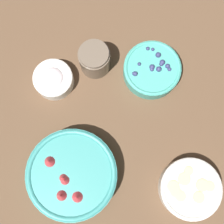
% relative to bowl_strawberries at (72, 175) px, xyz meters
% --- Properties ---
extents(ground_plane, '(4.00, 4.00, 0.00)m').
position_rel_bowl_strawberries_xyz_m(ground_plane, '(-0.07, -0.19, -0.04)').
color(ground_plane, brown).
extents(bowl_strawberries, '(0.24, 0.24, 0.09)m').
position_rel_bowl_strawberries_xyz_m(bowl_strawberries, '(0.00, 0.00, 0.00)').
color(bowl_strawberries, teal).
rests_on(bowl_strawberries, ground_plane).
extents(bowl_blueberries, '(0.16, 0.16, 0.06)m').
position_rel_bowl_strawberries_xyz_m(bowl_blueberries, '(-0.06, -0.36, -0.01)').
color(bowl_blueberries, '#47AD9E').
rests_on(bowl_blueberries, ground_plane).
extents(bowl_bananas, '(0.16, 0.16, 0.05)m').
position_rel_bowl_strawberries_xyz_m(bowl_bananas, '(-0.29, -0.11, -0.01)').
color(bowl_bananas, silver).
rests_on(bowl_bananas, ground_plane).
extents(bowl_cream, '(0.11, 0.11, 0.06)m').
position_rel_bowl_strawberries_xyz_m(bowl_cream, '(0.18, -0.21, -0.01)').
color(bowl_cream, silver).
rests_on(bowl_cream, ground_plane).
extents(jar_chocolate, '(0.09, 0.09, 0.09)m').
position_rel_bowl_strawberries_xyz_m(jar_chocolate, '(0.10, -0.31, 0.00)').
color(jar_chocolate, brown).
rests_on(jar_chocolate, ground_plane).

